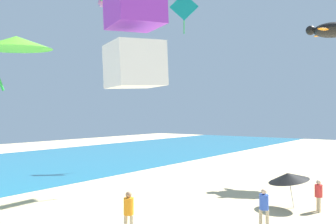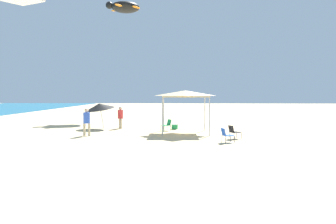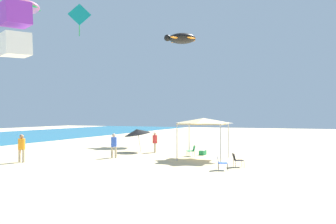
{
  "view_description": "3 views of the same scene",
  "coord_description": "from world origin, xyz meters",
  "px_view_note": "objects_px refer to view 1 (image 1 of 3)",
  "views": [
    {
      "loc": [
        -18.08,
        -0.05,
        5.24
      ],
      "look_at": [
        0.09,
        13.27,
        5.37
      ],
      "focal_mm": 38.41,
      "sensor_mm": 36.0,
      "label": 1
    },
    {
      "loc": [
        -22.7,
        0.07,
        2.8
      ],
      "look_at": [
        1.19,
        1.1,
        1.36
      ],
      "focal_mm": 34.93,
      "sensor_mm": 36.0,
      "label": 2
    },
    {
      "loc": [
        -23.47,
        -6.84,
        3.13
      ],
      "look_at": [
        -0.97,
        2.32,
        3.36
      ],
      "focal_mm": 35.95,
      "sensor_mm": 36.0,
      "label": 3
    }
  ],
  "objects_px": {
    "beach_umbrella": "(288,177)",
    "person_by_tent": "(129,209)",
    "kite_turtle_black": "(332,30)",
    "person_beachcomber": "(319,193)",
    "kite_box_purple": "(134,35)",
    "kite_delta_lime": "(16,43)",
    "kite_turtle_pink": "(119,3)",
    "kite_diamond_teal": "(184,8)",
    "person_far_stroller": "(264,205)"
  },
  "relations": [
    {
      "from": "kite_delta_lime",
      "to": "person_far_stroller",
      "type": "bearing_deg",
      "value": -3.18
    },
    {
      "from": "kite_diamond_teal",
      "to": "beach_umbrella",
      "type": "bearing_deg",
      "value": 98.3
    },
    {
      "from": "kite_delta_lime",
      "to": "kite_box_purple",
      "type": "bearing_deg",
      "value": -37.63
    },
    {
      "from": "kite_turtle_black",
      "to": "person_far_stroller",
      "type": "bearing_deg",
      "value": 70.81
    },
    {
      "from": "kite_turtle_black",
      "to": "kite_box_purple",
      "type": "distance_m",
      "value": 25.34
    },
    {
      "from": "person_by_tent",
      "to": "kite_turtle_pink",
      "type": "bearing_deg",
      "value": 132.67
    },
    {
      "from": "person_beachcomber",
      "to": "person_far_stroller",
      "type": "xyz_separation_m",
      "value": [
        -4.32,
        1.37,
        0.05
      ]
    },
    {
      "from": "beach_umbrella",
      "to": "person_by_tent",
      "type": "distance_m",
      "value": 9.53
    },
    {
      "from": "person_beachcomber",
      "to": "kite_turtle_black",
      "type": "bearing_deg",
      "value": 161.62
    },
    {
      "from": "kite_box_purple",
      "to": "kite_delta_lime",
      "type": "bearing_deg",
      "value": 3.21
    },
    {
      "from": "kite_diamond_teal",
      "to": "kite_delta_lime",
      "type": "bearing_deg",
      "value": 45.4
    },
    {
      "from": "kite_delta_lime",
      "to": "kite_turtle_black",
      "type": "bearing_deg",
      "value": 35.18
    },
    {
      "from": "person_by_tent",
      "to": "kite_turtle_black",
      "type": "height_order",
      "value": "kite_turtle_black"
    },
    {
      "from": "kite_turtle_pink",
      "to": "kite_delta_lime",
      "type": "bearing_deg",
      "value": 86.71
    },
    {
      "from": "person_by_tent",
      "to": "kite_delta_lime",
      "type": "xyz_separation_m",
      "value": [
        1.14,
        10.8,
        8.73
      ]
    },
    {
      "from": "beach_umbrella",
      "to": "kite_turtle_black",
      "type": "xyz_separation_m",
      "value": [
        10.95,
        -0.07,
        10.29
      ]
    },
    {
      "from": "kite_turtle_pink",
      "to": "kite_diamond_teal",
      "type": "height_order",
      "value": "kite_turtle_pink"
    },
    {
      "from": "kite_delta_lime",
      "to": "person_by_tent",
      "type": "bearing_deg",
      "value": -21.39
    },
    {
      "from": "person_far_stroller",
      "to": "kite_delta_lime",
      "type": "bearing_deg",
      "value": 12.27
    },
    {
      "from": "person_far_stroller",
      "to": "kite_turtle_black",
      "type": "height_order",
      "value": "kite_turtle_black"
    },
    {
      "from": "beach_umbrella",
      "to": "person_by_tent",
      "type": "relative_size",
      "value": 1.25
    },
    {
      "from": "person_by_tent",
      "to": "kite_turtle_black",
      "type": "distance_m",
      "value": 22.73
    },
    {
      "from": "person_by_tent",
      "to": "kite_turtle_pink",
      "type": "relative_size",
      "value": 0.38
    },
    {
      "from": "person_by_tent",
      "to": "kite_box_purple",
      "type": "distance_m",
      "value": 9.54
    },
    {
      "from": "beach_umbrella",
      "to": "kite_delta_lime",
      "type": "distance_m",
      "value": 18.59
    },
    {
      "from": "person_by_tent",
      "to": "kite_delta_lime",
      "type": "height_order",
      "value": "kite_delta_lime"
    },
    {
      "from": "person_beachcomber",
      "to": "kite_delta_lime",
      "type": "relative_size",
      "value": 0.31
    },
    {
      "from": "person_far_stroller",
      "to": "kite_turtle_pink",
      "type": "height_order",
      "value": "kite_turtle_pink"
    },
    {
      "from": "beach_umbrella",
      "to": "person_beachcomber",
      "type": "relative_size",
      "value": 1.36
    },
    {
      "from": "beach_umbrella",
      "to": "kite_turtle_pink",
      "type": "height_order",
      "value": "kite_turtle_pink"
    },
    {
      "from": "kite_turtle_pink",
      "to": "kite_box_purple",
      "type": "height_order",
      "value": "kite_turtle_pink"
    },
    {
      "from": "kite_turtle_black",
      "to": "kite_diamond_teal",
      "type": "relative_size",
      "value": 0.88
    },
    {
      "from": "person_by_tent",
      "to": "kite_box_purple",
      "type": "xyz_separation_m",
      "value": [
        -5.37,
        -5.11,
        6.0
      ]
    },
    {
      "from": "person_beachcomber",
      "to": "person_by_tent",
      "type": "xyz_separation_m",
      "value": [
        -8.74,
        5.78,
        0.09
      ]
    },
    {
      "from": "kite_turtle_black",
      "to": "kite_box_purple",
      "type": "relative_size",
      "value": 1.56
    },
    {
      "from": "kite_turtle_black",
      "to": "kite_box_purple",
      "type": "xyz_separation_m",
      "value": [
        -24.84,
        -0.82,
        -4.92
      ]
    },
    {
      "from": "person_by_tent",
      "to": "kite_diamond_teal",
      "type": "height_order",
      "value": "kite_diamond_teal"
    },
    {
      "from": "person_beachcomber",
      "to": "kite_diamond_teal",
      "type": "bearing_deg",
      "value": -151.16
    },
    {
      "from": "kite_delta_lime",
      "to": "kite_turtle_pink",
      "type": "distance_m",
      "value": 20.45
    },
    {
      "from": "person_by_tent",
      "to": "kite_delta_lime",
      "type": "distance_m",
      "value": 13.94
    },
    {
      "from": "beach_umbrella",
      "to": "kite_delta_lime",
      "type": "bearing_deg",
      "value": 116.18
    },
    {
      "from": "beach_umbrella",
      "to": "kite_turtle_pink",
      "type": "xyz_separation_m",
      "value": [
        9.77,
        22.53,
        16.32
      ]
    },
    {
      "from": "kite_box_purple",
      "to": "person_far_stroller",
      "type": "bearing_deg",
      "value": -60.47
    },
    {
      "from": "person_beachcomber",
      "to": "kite_diamond_teal",
      "type": "xyz_separation_m",
      "value": [
        11.31,
        16.24,
        15.48
      ]
    },
    {
      "from": "person_by_tent",
      "to": "kite_turtle_pink",
      "type": "height_order",
      "value": "kite_turtle_pink"
    },
    {
      "from": "beach_umbrella",
      "to": "kite_diamond_teal",
      "type": "distance_m",
      "value": 23.79
    },
    {
      "from": "person_far_stroller",
      "to": "person_beachcomber",
      "type": "bearing_deg",
      "value": -107.51
    },
    {
      "from": "person_beachcomber",
      "to": "kite_box_purple",
      "type": "distance_m",
      "value": 15.38
    },
    {
      "from": "person_beachcomber",
      "to": "kite_turtle_black",
      "type": "height_order",
      "value": "kite_turtle_black"
    },
    {
      "from": "person_beachcomber",
      "to": "kite_box_purple",
      "type": "xyz_separation_m",
      "value": [
        -14.11,
        0.68,
        6.09
      ]
    }
  ]
}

